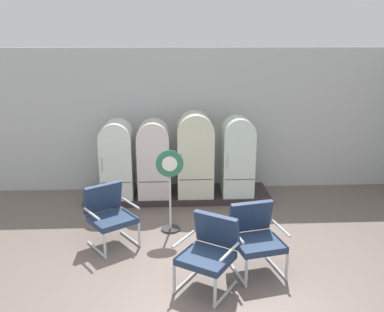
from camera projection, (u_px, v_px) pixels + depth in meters
ground at (182, 284)px, 5.49m from camera, size 12.00×10.00×0.05m
back_wall at (177, 120)px, 8.59m from camera, size 11.76×0.12×2.94m
display_plinth at (178, 195)px, 8.37m from camera, size 3.64×0.95×0.12m
refrigerator_0 at (117, 157)px, 7.99m from camera, size 0.61×0.71×1.49m
refrigerator_1 at (154, 156)px, 7.99m from camera, size 0.61×0.64×1.49m
refrigerator_2 at (195, 152)px, 8.03m from camera, size 0.69×0.69×1.63m
refrigerator_3 at (238, 154)px, 8.04m from camera, size 0.60×0.61×1.55m
armchair_left at (109, 213)px, 6.40m from camera, size 0.90×0.92×0.94m
armchair_right at (256, 235)px, 5.68m from camera, size 0.79×0.81×0.94m
armchair_center at (209, 249)px, 5.30m from camera, size 0.90×0.92×0.94m
sign_stand at (170, 193)px, 6.79m from camera, size 0.45×0.32×1.40m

